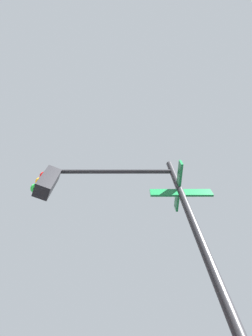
% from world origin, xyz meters
% --- Properties ---
extents(traffic_signal_near, '(1.62, 3.03, 5.68)m').
position_xyz_m(traffic_signal_near, '(-6.14, -6.11, 4.03)').
color(traffic_signal_near, black).
rests_on(traffic_signal_near, ground_plane).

